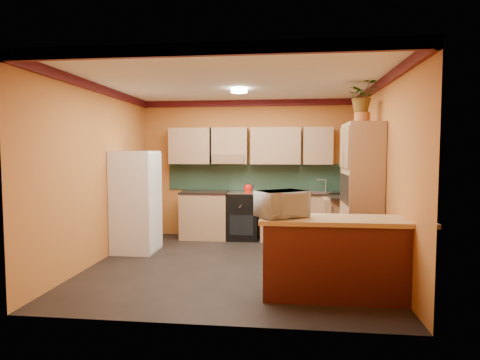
% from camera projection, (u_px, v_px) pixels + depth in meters
% --- Properties ---
extents(room_shell, '(4.24, 4.24, 2.72)m').
position_uv_depth(room_shell, '(238.00, 125.00, 6.11)').
color(room_shell, black).
rests_on(room_shell, ground).
extents(base_cabinets_back, '(3.65, 0.60, 0.88)m').
position_uv_depth(base_cabinets_back, '(276.00, 217.00, 7.67)').
color(base_cabinets_back, tan).
rests_on(base_cabinets_back, ground).
extents(countertop_back, '(3.65, 0.62, 0.04)m').
position_uv_depth(countertop_back, '(276.00, 193.00, 7.64)').
color(countertop_back, black).
rests_on(countertop_back, base_cabinets_back).
extents(stove, '(0.58, 0.58, 0.91)m').
position_uv_depth(stove, '(243.00, 216.00, 7.74)').
color(stove, black).
rests_on(stove, ground).
extents(kettle, '(0.18, 0.18, 0.18)m').
position_uv_depth(kettle, '(248.00, 188.00, 7.64)').
color(kettle, red).
rests_on(kettle, stove).
extents(sink, '(0.48, 0.40, 0.03)m').
position_uv_depth(sink, '(317.00, 192.00, 7.55)').
color(sink, silver).
rests_on(sink, countertop_back).
extents(base_cabinets_right, '(0.60, 0.80, 0.88)m').
position_uv_depth(base_cabinets_right, '(346.00, 223.00, 7.00)').
color(base_cabinets_right, tan).
rests_on(base_cabinets_right, ground).
extents(countertop_right, '(0.62, 0.80, 0.04)m').
position_uv_depth(countertop_right, '(346.00, 197.00, 6.97)').
color(countertop_right, black).
rests_on(countertop_right, base_cabinets_right).
extents(fridge, '(0.68, 0.66, 1.70)m').
position_uv_depth(fridge, '(136.00, 202.00, 6.72)').
color(fridge, white).
rests_on(fridge, ground).
extents(pantry, '(0.48, 0.90, 2.10)m').
position_uv_depth(pantry, '(361.00, 195.00, 5.88)').
color(pantry, tan).
rests_on(pantry, ground).
extents(fern_pot, '(0.22, 0.22, 0.16)m').
position_uv_depth(fern_pot, '(362.00, 118.00, 5.85)').
color(fern_pot, '#AA5929').
rests_on(fern_pot, pantry).
extents(fern, '(0.44, 0.39, 0.46)m').
position_uv_depth(fern, '(362.00, 96.00, 5.83)').
color(fern, tan).
rests_on(fern, fern_pot).
extents(breakfast_bar, '(1.80, 0.55, 0.88)m').
position_uv_depth(breakfast_bar, '(342.00, 260.00, 4.61)').
color(breakfast_bar, '#531B13').
rests_on(breakfast_bar, ground).
extents(bar_top, '(1.90, 0.65, 0.05)m').
position_uv_depth(bar_top, '(343.00, 220.00, 4.57)').
color(bar_top, tan).
rests_on(bar_top, breakfast_bar).
extents(microwave, '(0.67, 0.63, 0.31)m').
position_uv_depth(microwave, '(282.00, 204.00, 4.64)').
color(microwave, white).
rests_on(microwave, bar_top).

